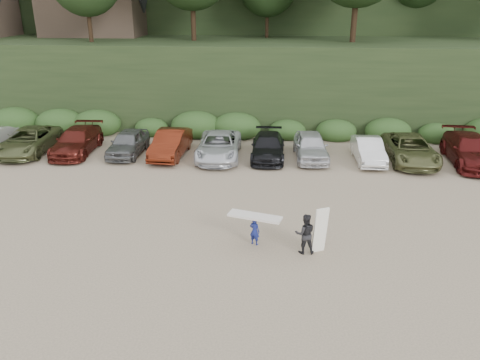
{
  "coord_description": "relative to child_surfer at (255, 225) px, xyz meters",
  "views": [
    {
      "loc": [
        3.66,
        -16.69,
        9.02
      ],
      "look_at": [
        1.97,
        3.0,
        1.3
      ],
      "focal_mm": 35.0,
      "sensor_mm": 36.0,
      "label": 1
    }
  ],
  "objects": [
    {
      "name": "parked_cars",
      "position": [
        -2.56,
        10.57,
        -0.09
      ],
      "size": [
        36.9,
        5.88,
        1.64
      ],
      "color": "#A1A0A5",
      "rests_on": "ground"
    },
    {
      "name": "ground",
      "position": [
        -2.84,
        0.53,
        -0.85
      ],
      "size": [
        120.0,
        120.0,
        0.0
      ],
      "primitive_type": "plane",
      "color": "tan",
      "rests_on": "ground"
    },
    {
      "name": "adult_surfer",
      "position": [
        1.96,
        -0.46,
        -0.04
      ],
      "size": [
        1.26,
        0.67,
        1.87
      ],
      "color": "black",
      "rests_on": "ground"
    },
    {
      "name": "child_surfer",
      "position": [
        0.0,
        0.0,
        0.0
      ],
      "size": [
        2.16,
        1.12,
        1.25
      ],
      "color": "navy",
      "rests_on": "ground"
    }
  ]
}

